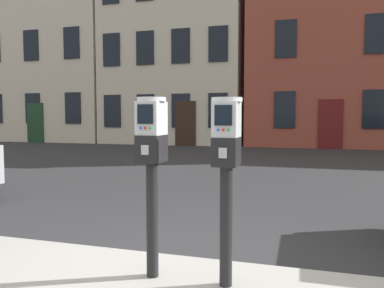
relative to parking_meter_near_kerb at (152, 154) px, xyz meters
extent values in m
plane|color=#28282B|center=(0.13, 0.28, -1.07)|extent=(160.00, 160.00, 0.00)
cylinder|color=black|center=(0.00, 0.00, -0.50)|extent=(0.09, 0.09, 0.87)
cube|color=black|center=(0.00, 0.00, 0.04)|extent=(0.17, 0.24, 0.20)
cube|color=#A5A8AD|center=(0.00, -0.13, 0.04)|extent=(0.06, 0.01, 0.07)
cube|color=#B7BABF|center=(0.00, 0.00, 0.27)|extent=(0.17, 0.23, 0.25)
cube|color=black|center=(0.00, -0.12, 0.30)|extent=(0.12, 0.01, 0.14)
cylinder|color=blue|center=(-0.03, -0.12, 0.20)|extent=(0.02, 0.01, 0.02)
cylinder|color=red|center=(0.00, -0.12, 0.20)|extent=(0.02, 0.01, 0.02)
cylinder|color=green|center=(0.04, -0.12, 0.20)|extent=(0.02, 0.01, 0.02)
cylinder|color=#B7BABF|center=(0.00, 0.00, 0.41)|extent=(0.22, 0.22, 0.03)
cylinder|color=black|center=(0.57, 0.00, -0.50)|extent=(0.09, 0.09, 0.87)
cube|color=black|center=(0.57, 0.00, 0.03)|extent=(0.17, 0.24, 0.20)
cube|color=#A5A8AD|center=(0.57, -0.13, 0.03)|extent=(0.06, 0.01, 0.07)
cube|color=#B7BABF|center=(0.57, 0.00, 0.26)|extent=(0.17, 0.23, 0.25)
cube|color=black|center=(0.57, -0.12, 0.29)|extent=(0.12, 0.01, 0.14)
cylinder|color=blue|center=(0.53, -0.12, 0.19)|extent=(0.02, 0.01, 0.02)
cylinder|color=red|center=(0.57, -0.12, 0.19)|extent=(0.02, 0.01, 0.02)
cylinder|color=green|center=(0.60, -0.12, 0.19)|extent=(0.02, 0.01, 0.02)
cylinder|color=#B7BABF|center=(0.57, 0.00, 0.40)|extent=(0.22, 0.22, 0.03)
cube|color=beige|center=(-12.89, 17.21, 5.52)|extent=(7.36, 5.13, 13.19)
cube|color=black|center=(-12.89, 14.61, 0.74)|extent=(0.90, 0.06, 1.60)
cube|color=black|center=(-10.43, 14.61, 0.74)|extent=(0.90, 0.06, 1.60)
cube|color=black|center=(-12.89, 14.61, 4.04)|extent=(0.90, 0.06, 1.60)
cube|color=black|center=(-10.43, 14.61, 4.04)|extent=(0.90, 0.06, 1.60)
cube|color=#193823|center=(-12.75, 14.61, -0.02)|extent=(1.00, 0.07, 2.10)
cube|color=beige|center=(-5.50, 17.16, 3.43)|extent=(7.16, 5.03, 9.00)
cube|color=black|center=(-8.18, 14.61, 0.58)|extent=(0.90, 0.06, 1.60)
cube|color=black|center=(-6.39, 14.61, 0.58)|extent=(0.90, 0.06, 1.60)
cube|color=black|center=(-4.60, 14.61, 0.58)|extent=(0.90, 0.06, 1.60)
cube|color=black|center=(-2.81, 14.61, 0.58)|extent=(0.90, 0.06, 1.60)
cube|color=black|center=(-8.18, 14.61, 3.58)|extent=(0.90, 0.06, 1.60)
cube|color=black|center=(-6.39, 14.61, 3.58)|extent=(0.90, 0.06, 1.60)
cube|color=black|center=(-4.60, 14.61, 3.58)|extent=(0.90, 0.06, 1.60)
cube|color=black|center=(-2.81, 14.61, 3.58)|extent=(0.90, 0.06, 1.60)
cube|color=black|center=(-4.37, 14.61, -0.02)|extent=(1.00, 0.07, 2.10)
cube|color=brown|center=(1.94, 17.32, 3.49)|extent=(7.14, 5.36, 9.12)
cube|color=black|center=(0.16, 14.61, 0.60)|extent=(0.90, 0.06, 1.60)
cube|color=black|center=(3.73, 14.61, 0.60)|extent=(0.90, 0.06, 1.60)
cube|color=black|center=(0.16, 14.61, 3.64)|extent=(0.90, 0.06, 1.60)
cube|color=black|center=(3.73, 14.61, 3.64)|extent=(0.90, 0.06, 1.60)
cube|color=#591414|center=(2.05, 14.61, -0.02)|extent=(1.00, 0.07, 2.10)
camera|label=1|loc=(1.10, -2.65, 0.27)|focal=36.06mm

